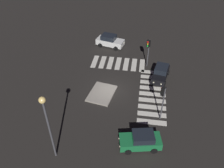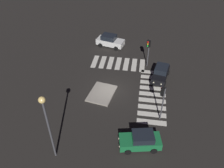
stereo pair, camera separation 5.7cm
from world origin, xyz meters
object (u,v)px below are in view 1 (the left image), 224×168
(traffic_island, at_px, (102,93))
(car_white, at_px, (110,41))
(traffic_light_east, at_px, (148,47))
(car_green, at_px, (141,140))
(car_black, at_px, (161,73))
(street_lamp, at_px, (47,119))
(traffic_light_south, at_px, (163,96))

(traffic_island, xyz_separation_m, car_white, (11.75, 0.86, 0.84))
(car_white, height_order, traffic_light_east, traffic_light_east)
(car_green, bearing_deg, car_black, -111.58)
(traffic_light_east, distance_m, street_lamp, 17.95)
(traffic_light_south, bearing_deg, car_black, -57.57)
(street_lamp, bearing_deg, car_green, -73.99)
(car_white, bearing_deg, street_lamp, -81.32)
(car_white, distance_m, car_green, 19.66)
(car_green, relative_size, traffic_light_south, 0.99)
(traffic_island, bearing_deg, traffic_light_south, -113.37)
(car_white, height_order, street_lamp, street_lamp)
(traffic_island, relative_size, car_green, 1.01)
(street_lamp, bearing_deg, traffic_island, -16.17)
(traffic_island, distance_m, car_black, 8.29)
(car_green, xyz_separation_m, street_lamp, (-2.22, 7.75, 4.17))
(traffic_light_south, bearing_deg, car_white, -28.43)
(traffic_light_east, bearing_deg, street_lamp, 8.10)
(car_black, relative_size, traffic_light_south, 1.00)
(street_lamp, bearing_deg, car_white, -4.93)
(street_lamp, bearing_deg, traffic_light_south, -56.95)
(traffic_light_east, bearing_deg, car_black, 70.50)
(car_black, relative_size, traffic_light_east, 1.04)
(car_white, distance_m, street_lamp, 21.43)
(car_white, height_order, car_green, car_white)
(car_white, relative_size, car_black, 1.07)
(traffic_island, distance_m, traffic_light_south, 8.15)
(car_green, relative_size, traffic_light_east, 1.02)
(traffic_island, distance_m, traffic_light_east, 9.10)
(car_black, height_order, traffic_light_east, traffic_light_east)
(traffic_light_south, distance_m, street_lamp, 11.55)
(car_white, height_order, traffic_light_south, traffic_light_south)
(car_black, distance_m, traffic_light_east, 3.94)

